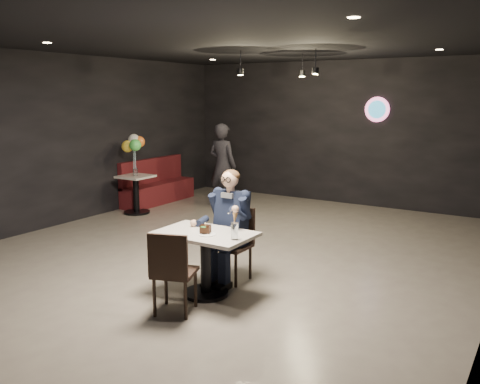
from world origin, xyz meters
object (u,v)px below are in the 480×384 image
Objects in this scene: seated_man at (231,225)px; balloon_vase at (135,172)px; booth_bench at (158,181)px; passerby at (223,166)px; chair_far at (231,245)px; chair_near at (175,271)px; side_table at (136,195)px; sundae_glass at (235,231)px; main_table at (206,264)px.

seated_man is 4.16m from balloon_vase.
booth_bench is 1.09× the size of passerby.
chair_near is (0.00, -1.10, 0.00)m from chair_far.
side_table is (-3.58, 2.11, -0.36)m from seated_man.
chair_far is 4.98m from booth_bench.
booth_bench is (-3.88, 3.11, 0.01)m from chair_far.
sundae_glass is (0.44, 0.49, 0.38)m from chair_near.
chair_near is 5.06× the size of sundae_glass.
sundae_glass is at bearing -34.10° from balloon_vase.
sundae_glass is 4.88m from side_table.
balloon_vase is (-3.58, 2.11, 0.36)m from chair_far.
balloon_vase is (-4.02, 2.72, -0.02)m from sundae_glass.
seated_man is 10.54× the size of balloon_vase.
balloon_vase is 1.76m from passerby.
seated_man is (0.00, 1.10, 0.26)m from chair_near.
booth_bench is at bearing 16.19° from passerby.
chair_near is at bearing 121.09° from passerby.
seated_man is at bearing 70.54° from chair_near.
passerby reaches higher than booth_bench.
chair_far is at bearing 128.18° from passerby.
side_table is at bearing 118.65° from chair_near.
sundae_glass is 4.98m from passerby.
booth_bench is 13.85× the size of balloon_vase.
chair_far reaches higher than side_table.
chair_near is 0.64× the size of seated_man.
seated_man is 0.83× the size of passerby.
sundae_glass reaches higher than side_table.
passerby is at bearing 125.35° from sundae_glass.
booth_bench is (-4.32, 3.72, -0.37)m from sundae_glass.
chair_far is 0.53× the size of passerby.
main_table is 4.49m from balloon_vase.
chair_near is at bearing -90.00° from chair_far.
chair_far is 1.00× the size of chair_near.
sundae_glass is 4.86m from balloon_vase.
chair_near is 0.76m from sundae_glass.
chair_far is 1.10m from chair_near.
booth_bench is at bearing 139.25° from sundae_glass.
passerby reaches higher than chair_far.
chair_near is 0.49× the size of booth_bench.
main_table is at bearing -90.00° from seated_man.
sundae_glass reaches higher than balloon_vase.
seated_man reaches higher than main_table.
passerby is at bearing 121.42° from main_table.
main_table is 1.20× the size of chair_far.
chair_near reaches higher than main_table.
main_table is 1.51× the size of side_table.
sundae_glass is at bearing 29.03° from chair_near.
chair_far is at bearing -30.51° from balloon_vase.
balloon_vase reaches higher than side_table.
main_table is at bearing 124.29° from passerby.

